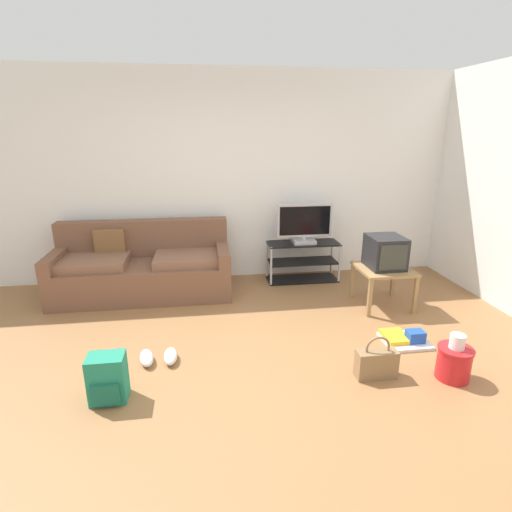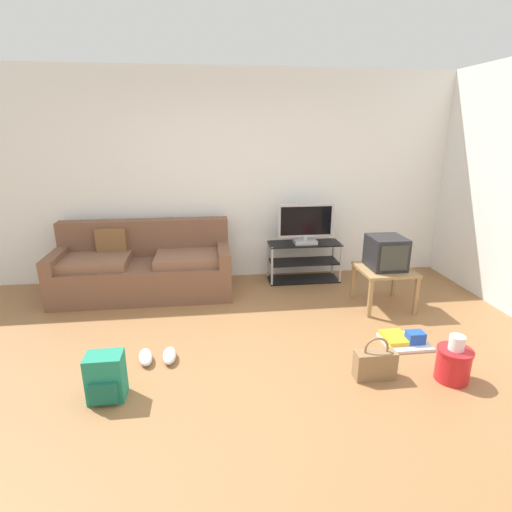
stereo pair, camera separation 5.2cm
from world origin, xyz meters
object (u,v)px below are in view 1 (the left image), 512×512
tv_stand (303,261)px  cleaning_bucket (454,360)px  flat_tv (304,224)px  crt_tv (385,252)px  sneakers_pair (159,357)px  side_table (384,273)px  couch (143,268)px  floor_tray (405,339)px  handbag (376,363)px  backpack (108,378)px

tv_stand → cleaning_bucket: tv_stand is taller
tv_stand → flat_tv: (0.00, -0.02, 0.52)m
crt_tv → sneakers_pair: bearing=-160.2°
side_table → crt_tv: (-0.00, 0.02, 0.24)m
tv_stand → cleaning_bucket: 2.47m
couch → flat_tv: bearing=4.3°
couch → floor_tray: 3.10m
flat_tv → handbag: 2.34m
handbag → cleaning_bucket: bearing=-9.6°
backpack → sneakers_pair: backpack is taller
floor_tray → backpack: bearing=-169.5°
tv_stand → handbag: (0.05, -2.27, -0.13)m
tv_stand → crt_tv: 1.22m
couch → backpack: (0.00, -2.09, -0.14)m
sneakers_pair → crt_tv: bearing=19.8°
crt_tv → cleaning_bucket: crt_tv is taller
side_table → crt_tv: size_ratio=1.41×
tv_stand → crt_tv: bearing=-52.0°
couch → cleaning_bucket: (2.75, -2.20, -0.16)m
couch → cleaning_bucket: size_ratio=5.29×
tv_stand → floor_tray: (0.57, -1.78, -0.22)m
side_table → floor_tray: 0.94m
crt_tv → sneakers_pair: (-2.46, -0.89, -0.60)m
couch → backpack: 2.10m
side_table → backpack: bearing=-154.2°
handbag → floor_tray: bearing=43.7°
tv_stand → cleaning_bucket: bearing=-74.1°
cleaning_bucket → sneakers_pair: (-2.43, 0.58, -0.12)m
side_table → cleaning_bucket: 1.47m
crt_tv → cleaning_bucket: size_ratio=1.05×
backpack → cleaning_bucket: (2.75, -0.10, -0.02)m
cleaning_bucket → couch: bearing=141.4°
backpack → cleaning_bucket: size_ratio=0.93×
couch → crt_tv: bearing=-14.7°
sneakers_pair → side_table: bearing=19.4°
backpack → sneakers_pair: bearing=75.0°
floor_tray → flat_tv: bearing=107.8°
flat_tv → cleaning_bucket: bearing=-74.0°
cleaning_bucket → floor_tray: bearing=100.4°
floor_tray → tv_stand: bearing=107.6°
cleaning_bucket → backpack: bearing=177.9°
tv_stand → handbag: 2.28m
side_table → cleaning_bucket: bearing=-91.5°
tv_stand → flat_tv: bearing=-90.0°
tv_stand → backpack: (-2.07, -2.27, -0.08)m
handbag → cleaning_bucket: 0.63m
flat_tv → side_table: flat_tv is taller
handbag → sneakers_pair: 1.87m
backpack → couch: bearing=109.0°
side_table → backpack: 3.10m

